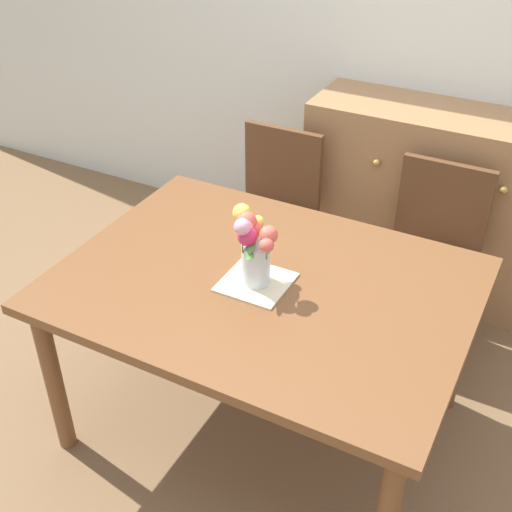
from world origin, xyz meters
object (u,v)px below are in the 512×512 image
(dresser, at_px, (441,206))
(chair_left, at_px, (273,205))
(dining_table, at_px, (264,299))
(chair_right, at_px, (431,246))
(flower_vase, at_px, (253,244))

(dresser, bearing_deg, chair_left, -150.65)
(chair_left, height_order, dresser, dresser)
(dining_table, xyz_separation_m, dresser, (0.35, 1.33, -0.18))
(dining_table, height_order, chair_right, chair_right)
(chair_right, xyz_separation_m, flower_vase, (-0.44, -0.93, 0.41))
(chair_left, relative_size, dresser, 0.64)
(chair_left, relative_size, flower_vase, 3.10)
(dining_table, bearing_deg, chair_right, 65.36)
(dining_table, bearing_deg, flower_vase, -135.55)
(dining_table, bearing_deg, dresser, 75.25)
(chair_left, bearing_deg, chair_right, -180.00)
(flower_vase, bearing_deg, dining_table, 44.45)
(dining_table, relative_size, chair_right, 1.68)
(flower_vase, bearing_deg, chair_right, 64.49)
(chair_left, relative_size, chair_right, 1.00)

